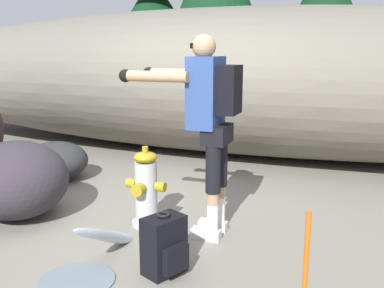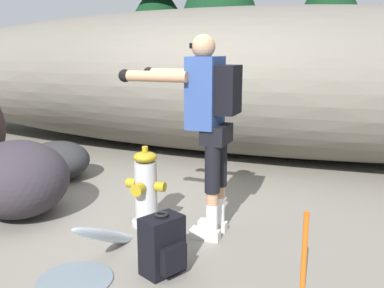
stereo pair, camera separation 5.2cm
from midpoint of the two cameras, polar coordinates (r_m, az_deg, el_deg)
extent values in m
cube|color=slate|center=(4.44, -7.45, -9.58)|extent=(56.00, 56.00, 0.04)
ellipsoid|color=#666056|center=(7.03, 4.59, 8.29)|extent=(14.62, 3.20, 2.27)
cylinder|color=#B2B2B7|center=(4.21, -6.31, -10.22)|extent=(0.28, 0.28, 0.04)
cylinder|color=#B2B2B7|center=(4.10, -6.41, -6.28)|extent=(0.21, 0.21, 0.57)
ellipsoid|color=#9E8419|center=(4.01, -6.52, -1.73)|extent=(0.22, 0.22, 0.10)
cylinder|color=#9E8419|center=(3.99, -6.55, -0.68)|extent=(0.06, 0.06, 0.05)
cylinder|color=#9E8419|center=(4.15, -8.27, -5.12)|extent=(0.09, 0.09, 0.09)
cylinder|color=#9E8419|center=(4.01, -4.53, -5.62)|extent=(0.09, 0.09, 0.09)
cylinder|color=#9E8419|center=(3.95, -7.43, -5.97)|extent=(0.11, 0.09, 0.11)
ellipsoid|color=silver|center=(3.66, -10.98, -11.84)|extent=(0.10, 1.00, 0.59)
cylinder|color=slate|center=(3.37, -15.35, -16.94)|extent=(0.54, 0.54, 0.01)
cube|color=beige|center=(3.88, 1.45, -11.74)|extent=(0.26, 0.10, 0.09)
cylinder|color=white|center=(3.80, 2.33, -9.59)|extent=(0.10, 0.10, 0.24)
cylinder|color=tan|center=(3.74, 2.35, -7.13)|extent=(0.10, 0.10, 0.11)
cylinder|color=black|center=(3.66, 2.39, -3.10)|extent=(0.13, 0.13, 0.44)
cube|color=beige|center=(4.06, 2.40, -10.65)|extent=(0.26, 0.10, 0.09)
cylinder|color=white|center=(3.98, 3.25, -8.58)|extent=(0.10, 0.10, 0.24)
cylinder|color=tan|center=(3.92, 3.28, -6.21)|extent=(0.10, 0.10, 0.11)
cylinder|color=black|center=(3.84, 3.33, -2.36)|extent=(0.13, 0.13, 0.44)
cube|color=black|center=(3.69, 2.92, 1.31)|extent=(0.20, 0.32, 0.16)
cube|color=#2D4784|center=(3.67, 1.43, 6.77)|extent=(0.24, 0.36, 0.60)
cube|color=black|center=(3.61, 4.46, 7.12)|extent=(0.16, 0.28, 0.40)
sphere|color=tan|center=(3.66, 1.16, 12.70)|extent=(0.20, 0.20, 0.20)
cube|color=black|center=(3.69, -0.11, 12.78)|extent=(0.02, 0.15, 0.04)
cylinder|color=tan|center=(3.60, -5.37, 8.83)|extent=(0.58, 0.09, 0.09)
sphere|color=black|center=(3.73, -9.15, 8.85)|extent=(0.11, 0.11, 0.11)
cylinder|color=tan|center=(4.00, -2.57, 9.22)|extent=(0.58, 0.09, 0.09)
sphere|color=black|center=(4.11, -6.07, 9.26)|extent=(0.11, 0.11, 0.11)
cube|color=black|center=(3.29, -4.18, -13.10)|extent=(0.31, 0.36, 0.44)
cube|color=black|center=(3.23, -2.62, -14.89)|extent=(0.14, 0.22, 0.20)
torus|color=black|center=(3.19, -4.25, -9.21)|extent=(0.10, 0.10, 0.02)
cube|color=black|center=(3.41, -4.37, -12.09)|extent=(0.05, 0.06, 0.37)
cube|color=black|center=(3.32, -6.61, -12.87)|extent=(0.05, 0.06, 0.37)
ellipsoid|color=#292A2D|center=(5.74, -17.78, -2.17)|extent=(1.05, 1.07, 0.49)
ellipsoid|color=#2F2A31|center=(4.62, -22.36, -4.30)|extent=(1.48, 1.46, 0.76)
cylinder|color=#47331E|center=(12.73, -5.05, 8.05)|extent=(0.36, 0.36, 1.35)
cone|color=#0F3319|center=(12.72, -5.20, 16.13)|extent=(2.97, 2.97, 2.23)
cylinder|color=#47331E|center=(10.84, 2.92, 7.31)|extent=(0.33, 0.33, 1.34)
cylinder|color=#47331E|center=(12.75, 16.44, 7.85)|extent=(0.33, 0.33, 1.46)
cone|color=#0F3319|center=(12.77, 17.03, 17.14)|extent=(2.71, 2.71, 2.68)
cylinder|color=#E55914|center=(3.07, 14.33, -13.78)|extent=(0.04, 0.04, 0.60)
camera|label=1|loc=(0.03, -90.36, -0.08)|focal=40.61mm
camera|label=2|loc=(0.03, 89.64, 0.08)|focal=40.61mm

